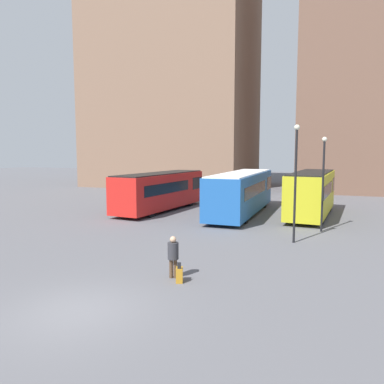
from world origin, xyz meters
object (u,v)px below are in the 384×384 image
(lamp_post_0, at_px, (323,176))
(bus_2, at_px, (312,192))
(bus_1, at_px, (242,191))
(suitcase, at_px, (179,275))
(traveler, at_px, (173,253))
(lamp_post_1, at_px, (296,175))
(bus_0, at_px, (161,190))

(lamp_post_0, bearing_deg, bus_2, 98.47)
(bus_1, distance_m, suitcase, 15.68)
(bus_1, distance_m, traveler, 15.27)
(traveler, bearing_deg, suitcase, -151.06)
(traveler, bearing_deg, lamp_post_1, -47.27)
(bus_0, distance_m, suitcase, 16.95)
(suitcase, relative_size, lamp_post_0, 0.14)
(bus_1, bearing_deg, lamp_post_1, -150.36)
(bus_0, xyz_separation_m, lamp_post_0, (12.30, -4.25, 1.63))
(lamp_post_1, bearing_deg, suitcase, -114.21)
(suitcase, bearing_deg, traveler, 28.94)
(lamp_post_1, bearing_deg, traveler, -117.70)
(bus_1, distance_m, bus_2, 5.05)
(lamp_post_1, bearing_deg, bus_0, 145.48)
(traveler, bearing_deg, bus_2, -34.51)
(bus_2, height_order, suitcase, bus_2)
(bus_1, xyz_separation_m, lamp_post_0, (5.81, -4.75, 1.56))
(traveler, bearing_deg, bus_0, 6.64)
(traveler, xyz_separation_m, lamp_post_0, (5.05, 10.48, 2.33))
(traveler, bearing_deg, lamp_post_0, -45.31)
(traveler, relative_size, lamp_post_0, 0.29)
(suitcase, xyz_separation_m, lamp_post_0, (4.67, 10.82, 3.00))
(bus_2, height_order, lamp_post_0, lamp_post_0)
(bus_0, distance_m, lamp_post_1, 13.49)
(bus_2, xyz_separation_m, traveler, (-4.24, -15.91, -0.81))
(bus_2, xyz_separation_m, suitcase, (-3.86, -16.25, -1.48))
(bus_0, bearing_deg, bus_1, -78.81)
(bus_1, relative_size, lamp_post_0, 2.17)
(traveler, xyz_separation_m, suitcase, (0.39, -0.34, -0.67))
(bus_0, bearing_deg, suitcase, -146.42)
(bus_0, relative_size, suitcase, 13.62)
(bus_1, relative_size, lamp_post_1, 1.99)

